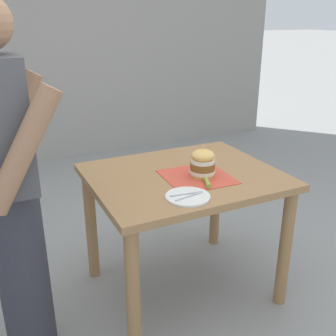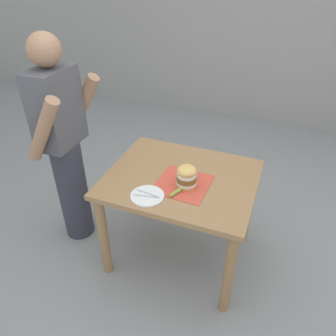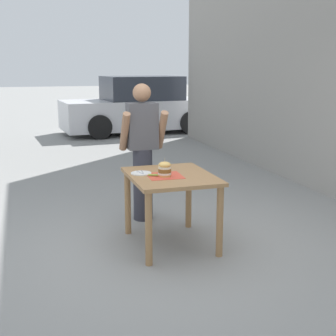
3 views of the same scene
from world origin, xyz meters
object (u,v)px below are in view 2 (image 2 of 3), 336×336
at_px(patio_table, 181,191).
at_px(diner_across_table, 64,145).
at_px(side_plate_with_forks, 147,196).
at_px(pickle_spear, 176,192).
at_px(sandwich, 187,176).

xyz_separation_m(patio_table, diner_across_table, (-0.07, 0.91, 0.24)).
bearing_deg(side_plate_with_forks, patio_table, -24.57).
xyz_separation_m(patio_table, side_plate_with_forks, (-0.29, 0.13, 0.14)).
relative_size(patio_table, diner_across_table, 0.62).
distance_m(pickle_spear, side_plate_with_forks, 0.18).
distance_m(sandwich, side_plate_with_forks, 0.29).
distance_m(side_plate_with_forks, diner_across_table, 0.81).
distance_m(patio_table, sandwich, 0.24).
bearing_deg(diner_across_table, side_plate_with_forks, -105.47).
bearing_deg(sandwich, side_plate_with_forks, 135.33).
bearing_deg(side_plate_with_forks, pickle_spear, -61.74).
distance_m(patio_table, side_plate_with_forks, 0.35).
bearing_deg(pickle_spear, sandwich, -17.70).
bearing_deg(sandwich, patio_table, 37.02).
xyz_separation_m(patio_table, sandwich, (-0.09, -0.07, 0.21)).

